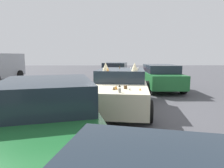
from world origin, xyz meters
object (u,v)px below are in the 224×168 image
(parked_sedan_row_back_center, at_px, (115,72))
(parked_sedan_row_back_far, at_px, (47,122))
(parked_sedan_near_right, at_px, (159,77))
(art_car_decorated, at_px, (120,88))

(parked_sedan_row_back_center, height_order, parked_sedan_row_back_far, parked_sedan_row_back_far)
(parked_sedan_near_right, distance_m, parked_sedan_row_back_far, 8.49)
(art_car_decorated, bearing_deg, parked_sedan_row_back_center, -172.30)
(parked_sedan_near_right, bearing_deg, art_car_decorated, 148.39)
(art_car_decorated, bearing_deg, parked_sedan_near_right, 156.00)
(parked_sedan_near_right, relative_size, parked_sedan_row_back_far, 1.05)
(art_car_decorated, relative_size, parked_sedan_near_right, 1.07)
(art_car_decorated, height_order, parked_sedan_row_back_far, art_car_decorated)
(parked_sedan_near_right, bearing_deg, parked_sedan_row_back_center, 36.35)
(art_car_decorated, height_order, parked_sedan_near_right, art_car_decorated)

